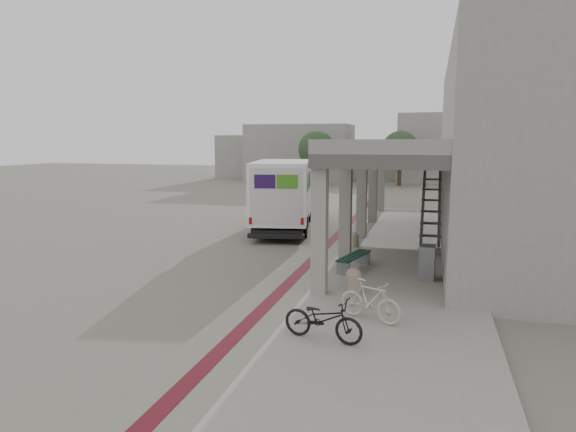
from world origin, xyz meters
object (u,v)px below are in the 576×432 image
(utility_cabinet, at_px, (427,262))
(bicycle_black, at_px, (323,319))
(bench, at_px, (354,259))
(fedex_truck, at_px, (284,193))
(bicycle_cream, at_px, (370,300))

(utility_cabinet, distance_m, bicycle_black, 5.53)
(bench, relative_size, utility_cabinet, 2.00)
(bicycle_black, bearing_deg, bench, 14.03)
(fedex_truck, distance_m, bench, 8.14)
(utility_cabinet, relative_size, bicycle_cream, 0.64)
(bicycle_black, bearing_deg, fedex_truck, 31.02)
(bench, bearing_deg, bicycle_black, -73.49)
(bench, bearing_deg, bicycle_cream, -63.01)
(bench, xyz_separation_m, bicycle_cream, (1.00, -4.36, 0.14))
(bench, relative_size, bicycle_cream, 1.28)
(fedex_truck, height_order, bench, fedex_truck)
(utility_cabinet, distance_m, bicycle_cream, 4.00)
(fedex_truck, relative_size, bicycle_black, 4.61)
(bench, distance_m, bicycle_black, 5.73)
(bench, bearing_deg, utility_cabinet, 0.07)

